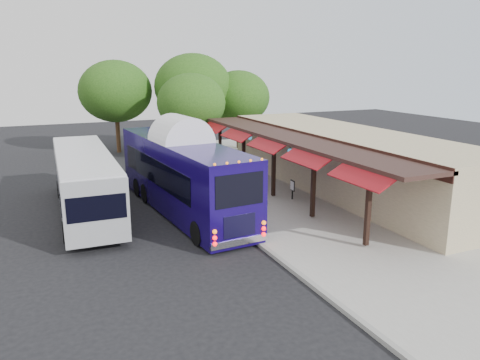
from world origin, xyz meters
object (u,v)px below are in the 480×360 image
ped_a (227,188)px  ped_b (243,186)px  coach_bus (182,172)px  sign_board (292,187)px  ped_c (211,181)px  city_bus (85,180)px  ped_d (209,167)px

ped_a → ped_b: size_ratio=0.84×
coach_bus → sign_board: (5.97, -0.76, -1.23)m
coach_bus → ped_c: size_ratio=6.60×
city_bus → sign_board: 10.82m
coach_bus → ped_b: bearing=-10.4°
ped_c → ped_d: size_ratio=0.98×
city_bus → ped_b: (7.75, -2.10, -0.62)m
ped_a → sign_board: (3.50, -0.89, -0.09)m
ped_c → ped_d: bearing=-150.0°
ped_c → sign_board: size_ratio=1.77×
city_bus → ped_c: city_bus is taller
coach_bus → ped_d: 5.82m
ped_a → ped_c: (-0.41, 1.20, 0.13)m
ped_a → city_bus: bearing=168.0°
coach_bus → ped_c: bearing=28.5°
ped_b → ped_a: bearing=-53.8°
city_bus → ped_a: size_ratio=7.24×
coach_bus → ped_b: size_ratio=6.48×
ped_a → coach_bus: bearing=-175.6°
coach_bus → city_bus: 4.87m
coach_bus → ped_b: coach_bus is taller
ped_d → sign_board: 6.21m
city_bus → coach_bus: bearing=-19.9°
ped_a → ped_d: size_ratio=0.84×
ped_b → sign_board: (2.74, -0.43, -0.24)m
ped_c → ped_d: (1.13, 3.44, 0.02)m
city_bus → ped_a: (6.98, -1.64, -0.77)m
city_bus → ped_a: bearing=-11.7°
coach_bus → ped_b: (3.23, -0.33, -0.99)m
city_bus → ped_d: 8.28m
coach_bus → ped_d: size_ratio=6.44×
coach_bus → ped_a: (2.46, 0.13, -1.14)m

